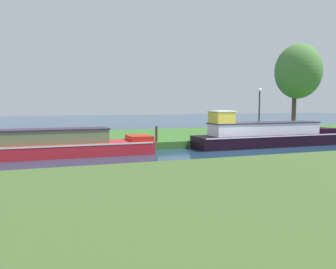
{
  "coord_description": "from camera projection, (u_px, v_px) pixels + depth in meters",
  "views": [
    {
      "loc": [
        -9.91,
        -16.38,
        2.57
      ],
      "look_at": [
        -3.41,
        1.2,
        0.9
      ],
      "focal_mm": 37.75,
      "sensor_mm": 36.0,
      "label": 1
    }
  ],
  "objects": [
    {
      "name": "red_narrowboat",
      "position": [
        41.0,
        145.0,
        16.63
      ],
      "size": [
        10.54,
        1.84,
        1.36
      ],
      "color": "red",
      "rests_on": "ground_plane"
    },
    {
      "name": "willow_tree_left",
      "position": [
        298.0,
        71.0,
        30.76
      ],
      "size": [
        3.76,
        4.37,
        7.32
      ],
      "color": "brown",
      "rests_on": "riverbank_far"
    },
    {
      "name": "lamp_post",
      "position": [
        259.0,
        107.0,
        22.9
      ],
      "size": [
        0.24,
        0.24,
        3.12
      ],
      "color": "#333338",
      "rests_on": "riverbank_far"
    },
    {
      "name": "black_barge",
      "position": [
        265.0,
        135.0,
        20.97
      ],
      "size": [
        9.19,
        1.88,
        2.14
      ],
      "color": "black",
      "rests_on": "ground_plane"
    },
    {
      "name": "mooring_post_near",
      "position": [
        156.0,
        134.0,
        19.82
      ],
      "size": [
        0.14,
        0.14,
        0.88
      ],
      "primitive_type": "cylinder",
      "color": "#48382D",
      "rests_on": "riverbank_far"
    },
    {
      "name": "riverbank_far",
      "position": [
        185.0,
        136.0,
        25.48
      ],
      "size": [
        72.0,
        10.0,
        0.4
      ],
      "primitive_type": "cube",
      "color": "#346426",
      "rests_on": "ground_plane"
    },
    {
      "name": "ground_plane",
      "position": [
        235.0,
        151.0,
        18.95
      ],
      "size": [
        120.0,
        120.0,
        0.0
      ],
      "primitive_type": "plane",
      "color": "navy"
    }
  ]
}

